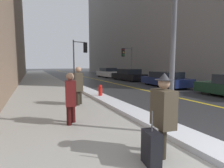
{
  "coord_description": "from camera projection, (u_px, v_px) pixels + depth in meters",
  "views": [
    {
      "loc": [
        -2.91,
        -1.47,
        1.71
      ],
      "look_at": [
        -0.4,
        4.0,
        1.05
      ],
      "focal_mm": 28.0,
      "sensor_mm": 36.0,
      "label": 1
    }
  ],
  "objects": [
    {
      "name": "traffic_light_far",
      "position": [
        126.0,
        56.0,
        19.53
      ],
      "size": [
        1.31,
        0.32,
        3.68
      ],
      "rotation": [
        0.0,
        0.0,
        3.12
      ],
      "color": "#515156",
      "rests_on": "ground"
    },
    {
      "name": "parked_car_white",
      "position": [
        108.0,
        73.0,
        24.29
      ],
      "size": [
        1.74,
        4.67,
        1.3
      ],
      "rotation": [
        0.0,
        0.0,
        1.57
      ],
      "color": "silver",
      "rests_on": "ground"
    },
    {
      "name": "parked_car_black",
      "position": [
        128.0,
        75.0,
        19.41
      ],
      "size": [
        2.06,
        4.75,
        1.26
      ],
      "rotation": [
        0.0,
        0.0,
        1.62
      ],
      "color": "black",
      "rests_on": "ground"
    },
    {
      "name": "pedestrian_nearside",
      "position": [
        71.0,
        96.0,
        4.99
      ],
      "size": [
        0.35,
        0.52,
        1.49
      ],
      "rotation": [
        0.0,
        0.0,
        -1.72
      ],
      "color": "#340C0C",
      "rests_on": "ground"
    },
    {
      "name": "snow_bank_curb",
      "position": [
        109.0,
        101.0,
        7.97
      ],
      "size": [
        0.79,
        13.46,
        0.14
      ],
      "color": "silver",
      "rests_on": "ground"
    },
    {
      "name": "road_centre_stripe",
      "position": [
        106.0,
        82.0,
        17.93
      ],
      "size": [
        0.16,
        80.0,
        0.0
      ],
      "color": "gold",
      "rests_on": "ground"
    },
    {
      "name": "fire_hydrant",
      "position": [
        100.0,
        92.0,
        8.98
      ],
      "size": [
        0.2,
        0.2,
        0.7
      ],
      "color": "red",
      "rests_on": "ground"
    },
    {
      "name": "parked_car_navy",
      "position": [
        165.0,
        79.0,
        13.89
      ],
      "size": [
        2.13,
        4.69,
        1.17
      ],
      "rotation": [
        0.0,
        0.0,
        1.49
      ],
      "color": "navy",
      "rests_on": "ground"
    },
    {
      "name": "rolling_suitcase",
      "position": [
        151.0,
        148.0,
        2.96
      ],
      "size": [
        0.27,
        0.39,
        0.95
      ],
      "rotation": [
        0.0,
        0.0,
        -1.72
      ],
      "color": "black",
      "rests_on": "ground"
    },
    {
      "name": "lamp_post",
      "position": [
        174.0,
        7.0,
        4.03
      ],
      "size": [
        0.28,
        0.28,
        5.1
      ],
      "color": "#515156",
      "rests_on": "ground"
    },
    {
      "name": "sidewalk_slab",
      "position": [
        44.0,
        84.0,
        15.44
      ],
      "size": [
        4.0,
        80.0,
        0.01
      ],
      "color": "#9E9B93",
      "rests_on": "ground"
    },
    {
      "name": "pedestrian_trailing",
      "position": [
        79.0,
        84.0,
        7.4
      ],
      "size": [
        0.39,
        0.57,
        1.63
      ],
      "rotation": [
        0.0,
        0.0,
        -1.72
      ],
      "color": "#2A241B",
      "rests_on": "ground"
    },
    {
      "name": "pedestrian_in_fedora",
      "position": [
        163.0,
        111.0,
        3.22
      ],
      "size": [
        0.35,
        0.52,
        1.57
      ],
      "rotation": [
        0.0,
        0.0,
        -1.72
      ],
      "color": "#2A241B",
      "rests_on": "ground"
    },
    {
      "name": "traffic_light_near",
      "position": [
        81.0,
        53.0,
        15.47
      ],
      "size": [
        1.31,
        0.41,
        3.85
      ],
      "rotation": [
        0.0,
        0.0,
        0.13
      ],
      "color": "#515156",
      "rests_on": "ground"
    }
  ]
}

